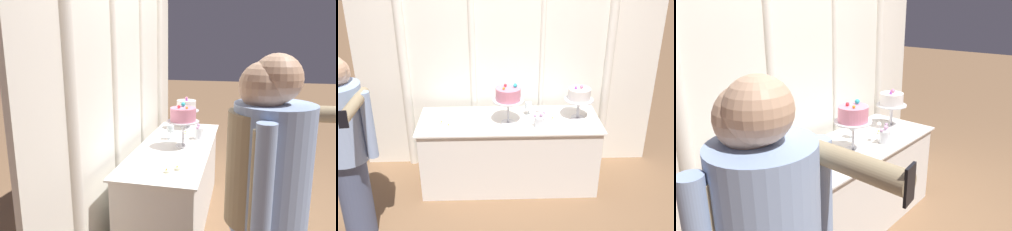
% 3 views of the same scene
% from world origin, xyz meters
% --- Properties ---
extents(ground_plane, '(24.00, 24.00, 0.00)m').
position_xyz_m(ground_plane, '(0.00, 0.00, 0.00)').
color(ground_plane, '#846042').
extents(draped_curtain, '(3.17, 0.17, 2.78)m').
position_xyz_m(draped_curtain, '(-0.01, 0.55, 1.45)').
color(draped_curtain, white).
rests_on(draped_curtain, ground_plane).
extents(cake_table, '(1.77, 0.66, 0.73)m').
position_xyz_m(cake_table, '(0.00, 0.10, 0.36)').
color(cake_table, white).
rests_on(cake_table, ground_plane).
extents(cake_display_nearleft, '(0.29, 0.29, 0.40)m').
position_xyz_m(cake_display_nearleft, '(-0.01, 0.03, 1.02)').
color(cake_display_nearleft, silver).
rests_on(cake_display_nearleft, cake_table).
extents(cake_display_nearright, '(0.28, 0.28, 0.36)m').
position_xyz_m(cake_display_nearright, '(0.68, 0.12, 0.97)').
color(cake_display_nearright, silver).
rests_on(cake_display_nearright, cake_table).
extents(wine_glass, '(0.07, 0.07, 0.15)m').
position_xyz_m(wine_glass, '(0.19, 0.19, 0.83)').
color(wine_glass, silver).
rests_on(wine_glass, cake_table).
extents(flower_vase, '(0.12, 0.12, 0.18)m').
position_xyz_m(flower_vase, '(0.27, -0.07, 0.80)').
color(flower_vase, silver).
rests_on(flower_vase, cake_table).
extents(tealight_far_left, '(0.04, 0.04, 0.03)m').
position_xyz_m(tealight_far_left, '(-0.65, 0.03, 0.74)').
color(tealight_far_left, beige).
rests_on(tealight_far_left, cake_table).
extents(tealight_near_left, '(0.04, 0.04, 0.04)m').
position_xyz_m(tealight_near_left, '(-0.58, -0.03, 0.74)').
color(tealight_near_left, beige).
rests_on(tealight_near_left, cake_table).
extents(tealight_near_right, '(0.04, 0.04, 0.03)m').
position_xyz_m(tealight_near_right, '(0.42, 0.08, 0.74)').
color(tealight_near_right, beige).
rests_on(tealight_near_right, cake_table).
extents(guest_girl_blue_dress, '(0.48, 0.65, 1.58)m').
position_xyz_m(guest_girl_blue_dress, '(-1.33, -0.59, 0.88)').
color(guest_girl_blue_dress, '#282D38').
rests_on(guest_girl_blue_dress, ground_plane).
extents(guest_man_pink_jacket, '(0.52, 0.43, 1.62)m').
position_xyz_m(guest_man_pink_jacket, '(-1.32, -0.63, 0.87)').
color(guest_man_pink_jacket, '#4C5675').
rests_on(guest_man_pink_jacket, ground_plane).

